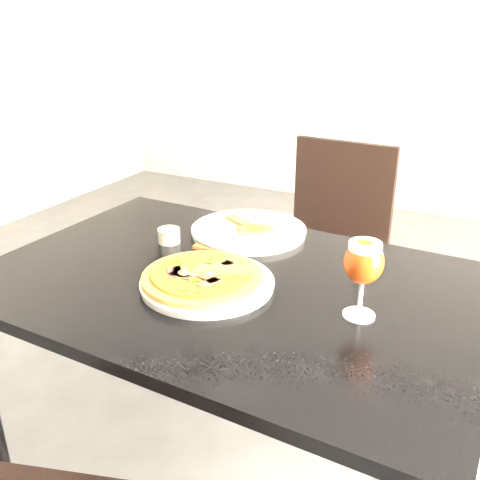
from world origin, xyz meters
The scene contains 9 objects.
dining_table centered at (0.00, 0.08, 0.66)m, with size 1.22×0.83×0.75m.
chair_far centered at (-0.01, 0.90, 0.50)m, with size 0.44×0.44×0.90m.
plate_main centered at (-0.02, 0.02, 0.76)m, with size 0.31×0.31×0.02m, color silver.
pizza centered at (-0.03, 0.02, 0.78)m, with size 0.29×0.29×0.03m.
plate_second centered at (-0.09, 0.36, 0.76)m, with size 0.33×0.33×0.02m, color silver.
crust_scraps centered at (-0.08, 0.36, 0.77)m, with size 0.19×0.13×0.01m.
loose_crust centered at (-0.12, 0.21, 0.75)m, with size 0.11×0.02×0.01m, color #8D5C22.
sauce_cup centered at (-0.26, 0.20, 0.77)m, with size 0.06×0.06×0.04m.
beer_glass centered at (0.33, 0.05, 0.87)m, with size 0.08×0.08×0.17m.
Camera 1 is at (0.56, -0.94, 1.33)m, focal length 40.00 mm.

